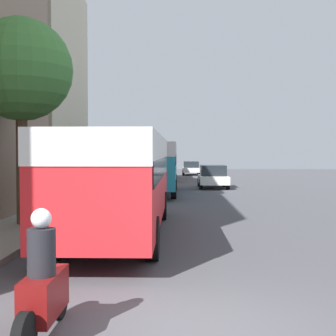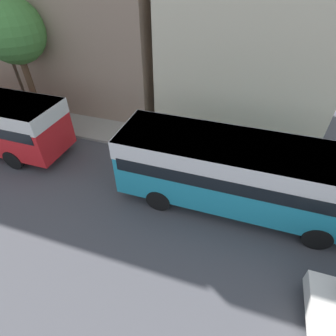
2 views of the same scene
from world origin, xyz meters
name	(u,v)px [view 2 (image 2 of 2)]	position (x,y,z in m)	size (l,w,h in m)	color
building_far_terrace	(256,7)	(-9.22, 19.98, 6.04)	(6.05, 8.70, 12.07)	beige
bus_following	(242,168)	(-1.69, 20.79, 1.92)	(2.67, 9.41, 2.94)	teal
street_tree	(12,31)	(-5.21, 8.43, 5.00)	(3.24, 3.24, 6.51)	brown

